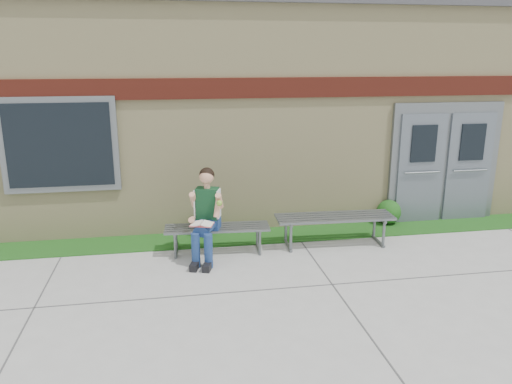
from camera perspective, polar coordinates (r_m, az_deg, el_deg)
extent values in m
plane|color=#9E9E99|center=(6.60, 1.63, -13.04)|extent=(80.00, 80.00, 0.00)
cube|color=#1E4913|center=(8.94, -1.66, -5.17)|extent=(16.00, 0.80, 0.02)
cube|color=beige|center=(11.81, -4.12, 9.73)|extent=(16.00, 6.00, 4.00)
cube|color=#3F3F42|center=(11.79, -4.32, 19.94)|extent=(16.20, 6.20, 0.20)
cube|color=maroon|center=(8.76, -2.15, 11.78)|extent=(16.00, 0.06, 0.35)
cube|color=slate|center=(8.96, -21.52, 5.02)|extent=(1.90, 0.08, 1.60)
cube|color=black|center=(8.92, -21.57, 4.97)|extent=(1.70, 0.04, 1.40)
cube|color=slate|center=(10.27, 20.68, 3.16)|extent=(2.20, 0.08, 2.30)
cube|color=slate|center=(10.01, 18.29, 2.49)|extent=(0.92, 0.06, 2.10)
cube|color=slate|center=(10.51, 23.12, 2.61)|extent=(0.92, 0.06, 2.10)
cube|color=slate|center=(8.19, -4.46, -4.08)|extent=(1.73, 0.57, 0.03)
cube|color=slate|center=(8.24, -9.17, -5.83)|extent=(0.07, 0.47, 0.39)
cube|color=slate|center=(8.35, 0.24, -5.33)|extent=(0.07, 0.47, 0.39)
cube|color=slate|center=(8.56, 8.98, -2.83)|extent=(2.01, 0.63, 0.04)
cube|color=slate|center=(8.44, 3.75, -4.90)|extent=(0.07, 0.56, 0.45)
cube|color=slate|center=(8.93, 13.78, -4.17)|extent=(0.07, 0.56, 0.45)
cube|color=navy|center=(8.10, -5.48, -3.55)|extent=(0.43, 0.36, 0.18)
cube|color=#103B20|center=(7.97, -5.57, -1.29)|extent=(0.40, 0.31, 0.50)
sphere|color=tan|center=(7.85, -5.67, 1.75)|extent=(0.29, 0.29, 0.23)
sphere|color=black|center=(7.87, -5.64, 1.95)|extent=(0.30, 0.30, 0.24)
cylinder|color=navy|center=(7.85, -6.65, -4.02)|extent=(0.29, 0.49, 0.16)
cylinder|color=navy|center=(7.81, -5.24, -4.10)|extent=(0.29, 0.49, 0.16)
cylinder|color=navy|center=(7.70, -6.90, -6.62)|extent=(0.13, 0.13, 0.55)
cylinder|color=navy|center=(7.66, -5.46, -6.71)|extent=(0.13, 0.13, 0.55)
cube|color=black|center=(7.72, -6.99, -8.33)|extent=(0.19, 0.30, 0.11)
cube|color=black|center=(7.68, -5.55, -8.44)|extent=(0.19, 0.30, 0.11)
cylinder|color=tan|center=(7.94, -7.16, -0.91)|extent=(0.17, 0.26, 0.29)
cylinder|color=tan|center=(7.85, -4.21, -1.02)|extent=(0.17, 0.26, 0.29)
cube|color=white|center=(7.67, -6.20, -3.61)|extent=(0.40, 0.33, 0.02)
cube|color=#CA4B52|center=(7.68, -6.19, -3.70)|extent=(0.40, 0.34, 0.01)
sphere|color=#83BE32|center=(7.70, -4.21, -1.27)|extent=(0.09, 0.09, 0.09)
sphere|color=#1E4913|center=(9.04, -6.07, -3.59)|extent=(0.40, 0.40, 0.40)
sphere|color=#1E4913|center=(9.89, 14.94, -2.20)|extent=(0.46, 0.46, 0.46)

